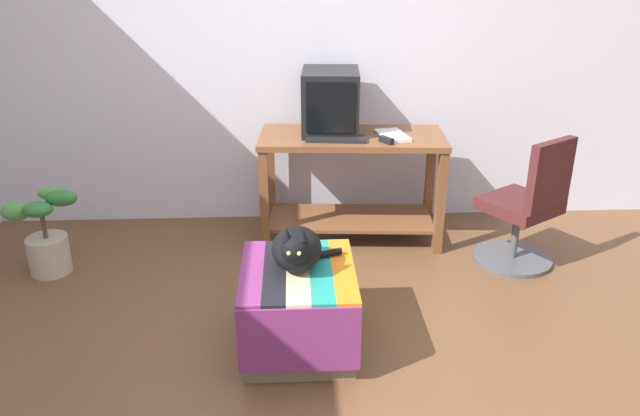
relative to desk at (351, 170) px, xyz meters
name	(u,v)px	position (x,y,z in m)	size (l,w,h in m)	color
ground_plane	(313,378)	(-0.33, -1.60, -0.52)	(14.00, 14.00, 0.00)	brown
back_wall	(302,48)	(-0.33, 0.45, 0.78)	(8.00, 0.10, 2.60)	silver
desk	(351,170)	(0.00, 0.00, 0.00)	(1.31, 0.65, 0.77)	brown
tv_monitor	(330,102)	(-0.15, 0.10, 0.46)	(0.41, 0.49, 0.43)	black
keyboard	(336,139)	(-0.12, -0.12, 0.26)	(0.40, 0.15, 0.02)	black
book	(392,135)	(0.27, -0.06, 0.26)	(0.17, 0.29, 0.02)	white
ottoman_with_blanket	(298,308)	(-0.40, -1.32, -0.29)	(0.58, 0.69, 0.45)	#7A664C
cat	(297,249)	(-0.40, -1.30, 0.04)	(0.38, 0.37, 0.28)	black
potted_plant	(46,237)	(-2.00, -0.44, -0.27)	(0.48, 0.36, 0.57)	#B7A893
office_chair	(526,211)	(1.10, -0.47, -0.14)	(0.58, 0.58, 0.89)	#4C4C51
stapler	(386,140)	(0.21, -0.20, 0.27)	(0.04, 0.11, 0.04)	black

